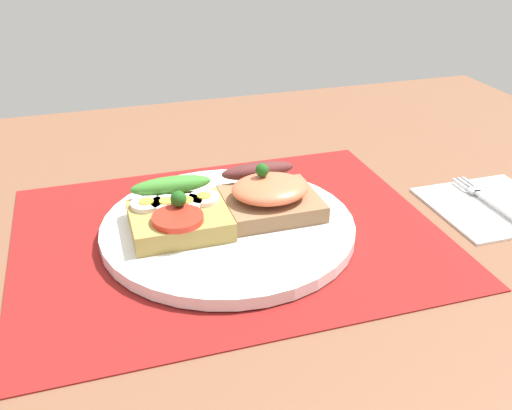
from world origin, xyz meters
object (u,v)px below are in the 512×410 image
object	(u,v)px
plate	(228,227)
napkin	(492,205)
sandwich_egg_tomato	(178,214)
sandwich_salmon	(269,194)
fork	(489,200)

from	to	relation	value
plate	napkin	bearing A→B (deg)	-5.86
sandwich_egg_tomato	sandwich_salmon	size ratio (longest dim) A/B	0.97
napkin	sandwich_egg_tomato	bearing A→B (deg)	174.21
sandwich_egg_tomato	sandwich_salmon	xyz separation A→B (cm)	(9.82, 0.88, 0.33)
plate	sandwich_egg_tomato	xyz separation A→B (cm)	(-4.98, 0.47, 2.16)
sandwich_egg_tomato	sandwich_salmon	world-z (taller)	sandwich_salmon
sandwich_salmon	napkin	bearing A→B (deg)	-10.00
sandwich_salmon	sandwich_egg_tomato	bearing A→B (deg)	-174.88
fork	sandwich_salmon	bearing A→B (deg)	170.90
plate	fork	bearing A→B (deg)	-5.06
sandwich_egg_tomato	sandwich_salmon	bearing A→B (deg)	5.12
sandwich_egg_tomato	fork	bearing A→B (deg)	-5.11
sandwich_egg_tomato	fork	xyz separation A→B (cm)	(34.71, -3.11, -2.32)
napkin	fork	world-z (taller)	fork
plate	sandwich_egg_tomato	world-z (taller)	sandwich_egg_tomato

